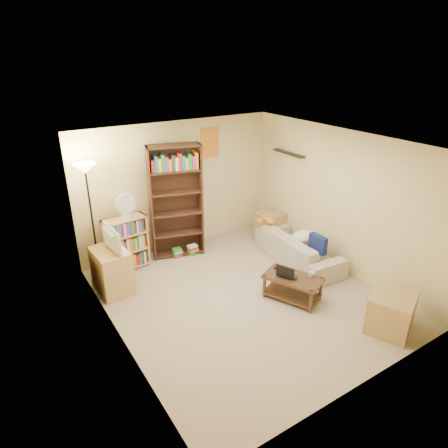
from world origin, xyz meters
The scene contains 19 objects.
room centered at (0.00, 0.01, 1.62)m, with size 4.50×4.54×2.52m.
sofa centered at (1.55, 0.44, 0.27)m, with size 0.86×1.92×0.55m, color #B8AE99.
navy_pillow centered at (1.61, 0.03, 0.52)m, with size 0.36×0.11×0.32m, color navy.
cream_blanket centered at (1.69, 0.47, 0.47)m, with size 0.50×0.36×0.22m, color white.
tabby_cat centered at (1.36, 1.17, 0.62)m, with size 0.43×0.18×0.15m.
coffee_table centered at (0.64, -0.43, 0.25)m, with size 0.82×1.02×0.40m.
laptop centered at (0.60, -0.35, 0.41)m, with size 0.34×0.37×0.02m, color black.
laptop_screen centered at (0.49, -0.41, 0.51)m, with size 0.01×0.30×0.20m, color white.
mug centered at (0.87, -0.58, 0.44)m, with size 0.15×0.15×0.10m, color white.
tv_remote centered at (0.60, -0.12, 0.41)m, with size 0.05×0.16×0.02m, color black.
tv_stand centered at (-1.70, 1.33, 0.37)m, with size 0.49×0.69×0.74m, color #DCAF6B.
television centered at (-1.70, 1.33, 0.93)m, with size 0.13×0.68×0.39m, color black.
tall_bookshelf centered at (-0.21, 1.91, 1.14)m, with size 1.02×0.57×2.15m.
short_bookshelf centered at (-1.24, 1.91, 0.50)m, with size 0.80×0.38×0.99m.
desk_fan centered at (-1.18, 1.86, 1.22)m, with size 0.35×0.20×0.46m.
floor_lamp centered at (-1.80, 1.74, 1.66)m, with size 0.35×0.35×2.08m.
side_table centered at (1.72, 1.50, 0.29)m, with size 0.50×0.50×0.58m, color tan.
end_cabinet centered at (1.31, -1.75, 0.28)m, with size 0.67×0.56×0.56m, color tan.
book_stacks centered at (-0.12, 1.78, 0.09)m, with size 0.49×0.23×0.20m.
Camera 1 is at (-3.18, -4.41, 3.69)m, focal length 32.00 mm.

